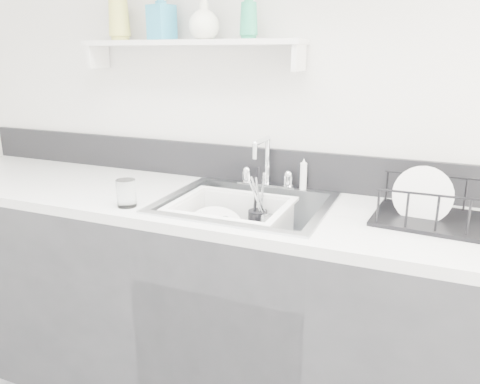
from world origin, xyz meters
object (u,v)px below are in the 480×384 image
at_px(counter_run, 245,309).
at_px(dish_rack, 438,202).
at_px(sink, 245,225).
at_px(wash_tub, 231,224).

xyz_separation_m(counter_run, dish_rack, (0.68, 0.06, 0.53)).
relative_size(counter_run, sink, 5.00).
height_order(sink, wash_tub, sink).
distance_m(counter_run, dish_rack, 0.87).
distance_m(counter_run, sink, 0.37).
bearing_deg(counter_run, wash_tub, -154.65).
bearing_deg(dish_rack, counter_run, -169.92).
relative_size(sink, dish_rack, 1.59).
distance_m(sink, wash_tub, 0.05).
bearing_deg(sink, counter_run, 0.00).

